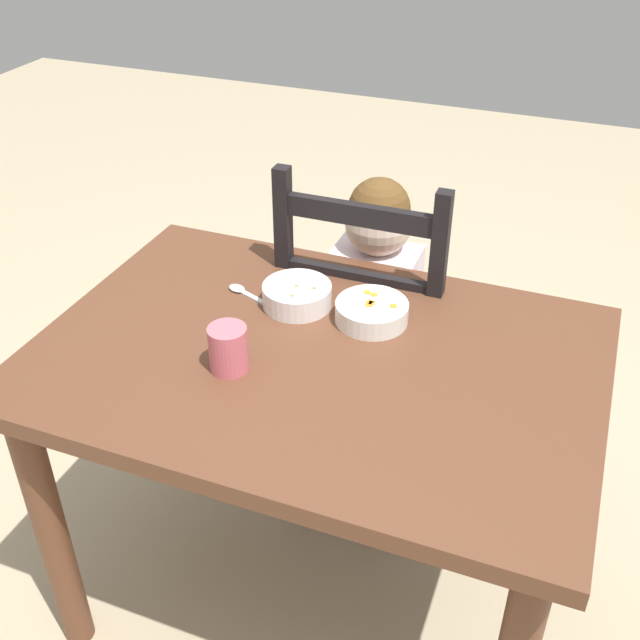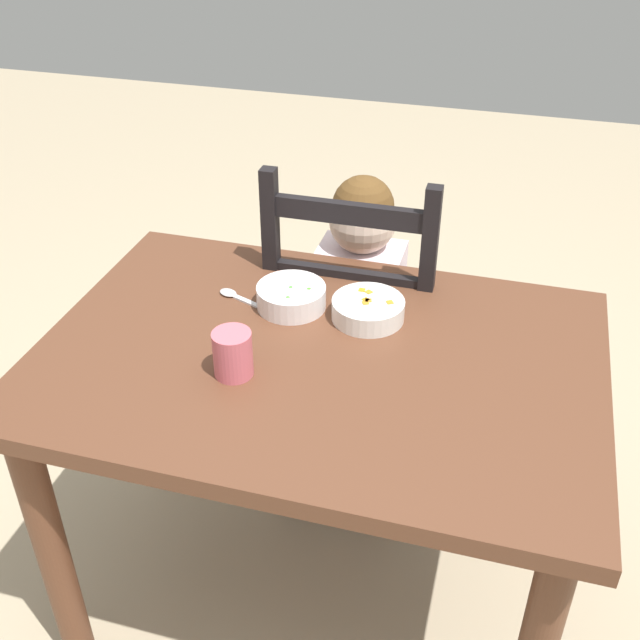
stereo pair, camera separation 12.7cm
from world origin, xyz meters
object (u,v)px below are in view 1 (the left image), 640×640
(bowl_of_peas, at_px, (297,295))
(drinking_cup, at_px, (228,349))
(bowl_of_carrots, at_px, (372,311))
(dining_chair, at_px, (370,348))
(child_figure, at_px, (372,300))
(dining_table, at_px, (316,400))
(spoon, at_px, (243,292))

(bowl_of_peas, bearing_deg, drinking_cup, -97.69)
(bowl_of_carrots, bearing_deg, bowl_of_peas, -179.96)
(dining_chair, relative_size, drinking_cup, 10.72)
(bowl_of_peas, bearing_deg, child_figure, 73.22)
(dining_chair, relative_size, bowl_of_carrots, 6.47)
(dining_table, relative_size, child_figure, 1.20)
(dining_table, distance_m, dining_chair, 0.48)
(dining_table, height_order, child_figure, child_figure)
(bowl_of_peas, distance_m, bowl_of_carrots, 0.18)
(dining_chair, height_order, drinking_cup, dining_chair)
(spoon, distance_m, drinking_cup, 0.29)
(dining_chair, bearing_deg, dining_table, -87.75)
(child_figure, height_order, spoon, child_figure)
(bowl_of_peas, relative_size, spoon, 1.15)
(drinking_cup, bearing_deg, spoon, 110.78)
(spoon, bearing_deg, dining_table, -32.58)
(dining_chair, xyz_separation_m, bowl_of_carrots, (0.09, -0.29, 0.32))
(dining_chair, bearing_deg, bowl_of_carrots, -73.43)
(bowl_of_carrots, bearing_deg, child_figure, 106.80)
(bowl_of_peas, xyz_separation_m, drinking_cup, (-0.04, -0.27, 0.02))
(dining_table, xyz_separation_m, spoon, (-0.24, 0.16, 0.13))
(dining_table, relative_size, drinking_cup, 12.03)
(bowl_of_carrots, distance_m, spoon, 0.31)
(dining_chair, distance_m, drinking_cup, 0.67)
(dining_table, distance_m, child_figure, 0.45)
(dining_chair, xyz_separation_m, drinking_cup, (-0.12, -0.56, 0.35))
(dining_chair, relative_size, spoon, 7.65)
(child_figure, bearing_deg, dining_chair, 82.06)
(dining_table, distance_m, bowl_of_peas, 0.24)
(dining_table, height_order, drinking_cup, drinking_cup)
(bowl_of_peas, height_order, drinking_cup, drinking_cup)
(bowl_of_peas, bearing_deg, dining_table, -55.37)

